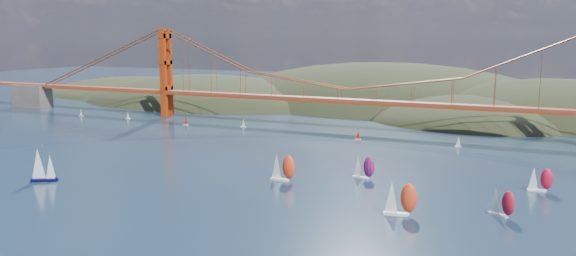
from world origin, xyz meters
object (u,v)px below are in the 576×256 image
(racer_3, at_px, (540,179))
(racer_2, at_px, (501,202))
(racer_0, at_px, (282,167))
(sloop_navy, at_px, (42,165))
(racer_rwb, at_px, (363,167))
(racer_1, at_px, (400,198))

(racer_3, bearing_deg, racer_2, -115.00)
(racer_0, bearing_deg, sloop_navy, -152.06)
(sloop_navy, relative_size, racer_3, 1.46)
(sloop_navy, bearing_deg, racer_rwb, -4.59)
(racer_2, distance_m, racer_3, 34.35)
(racer_0, distance_m, racer_1, 51.53)
(racer_1, height_order, racer_3, racer_1)
(sloop_navy, relative_size, racer_0, 1.22)
(racer_3, distance_m, racer_rwb, 58.62)
(racer_0, xyz_separation_m, racer_3, (83.43, 22.51, -0.82))
(racer_1, relative_size, racer_3, 1.21)
(racer_rwb, bearing_deg, racer_0, -141.45)
(racer_0, height_order, racer_1, racer_1)
(sloop_navy, bearing_deg, racer_1, -24.09)
(racer_rwb, bearing_deg, racer_2, -18.54)
(racer_0, distance_m, racer_3, 86.42)
(racer_0, bearing_deg, racer_3, 18.42)
(racer_1, distance_m, racer_2, 28.87)
(racer_1, xyz_separation_m, racer_3, (36.54, 43.87, -0.91))
(racer_0, relative_size, racer_1, 0.98)
(sloop_navy, height_order, racer_2, sloop_navy)
(sloop_navy, height_order, racer_3, sloop_navy)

